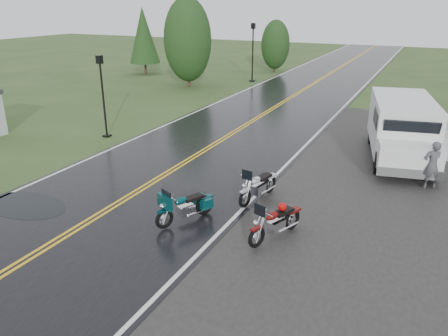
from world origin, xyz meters
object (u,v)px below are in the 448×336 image
lamp_post_near_left (103,97)px  lamp_post_far_left (253,53)px  motorcycle_silver (245,191)px  van_white (381,143)px  person_at_van (432,166)px  motorcycle_red (257,229)px  motorcycle_teal (164,212)px

lamp_post_near_left → lamp_post_far_left: size_ratio=0.85×
motorcycle_silver → van_white: size_ratio=0.32×
person_at_van → motorcycle_silver: bearing=12.8°
motorcycle_red → van_white: bearing=94.0°
motorcycle_teal → van_white: van_white is taller
van_white → lamp_post_near_left: (-12.48, -0.57, 0.70)m
van_white → person_at_van: (1.81, -0.68, -0.40)m
motorcycle_teal → lamp_post_far_left: bearing=131.3°
motorcycle_silver → person_at_van: 6.70m
motorcycle_red → motorcycle_silver: (-1.22, 2.07, 0.01)m
motorcycle_silver → lamp_post_near_left: (-9.12, 4.37, 1.34)m
motorcycle_red → motorcycle_silver: size_ratio=0.99×
motorcycle_red → lamp_post_far_left: bearing=133.5°
motorcycle_red → motorcycle_silver: motorcycle_silver is taller
lamp_post_far_left → motorcycle_red: bearing=-67.5°
motorcycle_silver → lamp_post_near_left: size_ratio=0.52×
van_white → lamp_post_far_left: bearing=114.2°
person_at_van → lamp_post_near_left: bearing=-27.1°
van_white → person_at_van: 1.98m
lamp_post_near_left → lamp_post_far_left: bearing=88.5°
motorcycle_teal → lamp_post_near_left: (-7.59, 6.62, 1.37)m
person_at_van → lamp_post_near_left: lamp_post_near_left is taller
lamp_post_near_left → motorcycle_silver: bearing=-25.6°
person_at_van → lamp_post_near_left: (-14.29, 0.11, 1.10)m
motorcycle_teal → lamp_post_far_left: 25.19m
van_white → lamp_post_far_left: size_ratio=1.38×
person_at_van → van_white: bearing=-47.3°
van_white → person_at_van: size_ratio=3.73×
lamp_post_far_left → motorcycle_teal: bearing=-73.5°
motorcycle_red → person_at_van: (3.95, 6.33, 0.25)m
motorcycle_silver → lamp_post_near_left: lamp_post_near_left is taller
motorcycle_teal → person_at_van: person_at_van is taller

